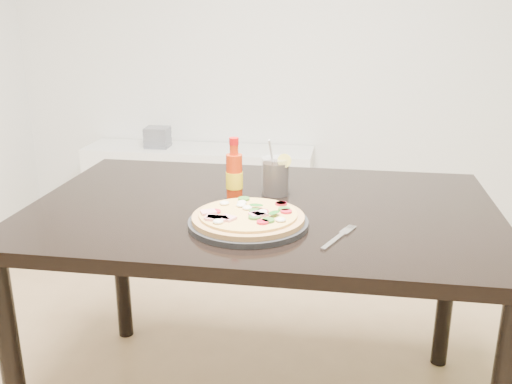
# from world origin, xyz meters

# --- Properties ---
(dining_table) EXTENTS (1.40, 0.90, 0.75)m
(dining_table) POSITION_xyz_m (-0.15, 0.37, 0.67)
(dining_table) COLOR black
(dining_table) RESTS_ON ground
(plate) EXTENTS (0.33, 0.33, 0.02)m
(plate) POSITION_xyz_m (-0.16, 0.20, 0.76)
(plate) COLOR black
(plate) RESTS_ON dining_table
(pizza) EXTENTS (0.31, 0.31, 0.03)m
(pizza) POSITION_xyz_m (-0.16, 0.20, 0.78)
(pizza) COLOR tan
(pizza) RESTS_ON plate
(hot_sauce_bottle) EXTENTS (0.06, 0.06, 0.20)m
(hot_sauce_bottle) POSITION_xyz_m (-0.24, 0.40, 0.83)
(hot_sauce_bottle) COLOR red
(hot_sauce_bottle) RESTS_ON dining_table
(cola_cup) EXTENTS (0.10, 0.09, 0.18)m
(cola_cup) POSITION_xyz_m (-0.12, 0.49, 0.81)
(cola_cup) COLOR black
(cola_cup) RESTS_ON dining_table
(fork) EXTENTS (0.09, 0.18, 0.00)m
(fork) POSITION_xyz_m (0.09, 0.15, 0.75)
(fork) COLOR silver
(fork) RESTS_ON dining_table
(media_console) EXTENTS (1.40, 0.34, 0.50)m
(media_console) POSITION_xyz_m (-0.80, 2.07, 0.25)
(media_console) COLOR white
(media_console) RESTS_ON ground
(cd_stack) EXTENTS (0.14, 0.12, 0.13)m
(cd_stack) POSITION_xyz_m (-1.05, 2.05, 0.56)
(cd_stack) COLOR slate
(cd_stack) RESTS_ON media_console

